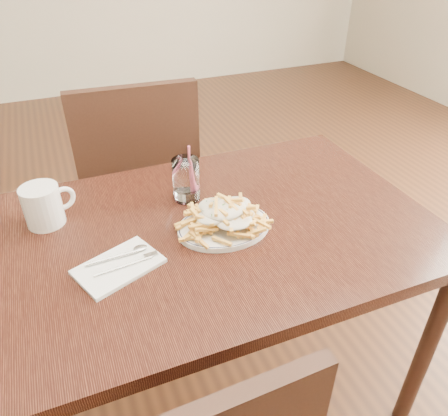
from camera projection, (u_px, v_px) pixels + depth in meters
name	position (u px, v px, depth m)	size (l,w,h in m)	color
floor	(219.00, 386.00, 1.64)	(7.00, 7.00, 0.00)	black
table	(217.00, 246.00, 1.26)	(1.20, 0.80, 0.75)	black
chair_far	(139.00, 179.00, 1.80)	(0.48, 0.48, 0.99)	black
fries_plate	(224.00, 226.00, 1.19)	(0.29, 0.27, 0.02)	white
loaded_fries	(224.00, 213.00, 1.17)	(0.25, 0.21, 0.07)	#EEB349
napkin	(119.00, 266.00, 1.06)	(0.20, 0.13, 0.01)	white
cutlery	(118.00, 263.00, 1.06)	(0.19, 0.08, 0.01)	silver
water_glass	(186.00, 182.00, 1.30)	(0.08, 0.08, 0.18)	white
coffee_mug	(44.00, 205.00, 1.19)	(0.14, 0.10, 0.11)	white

